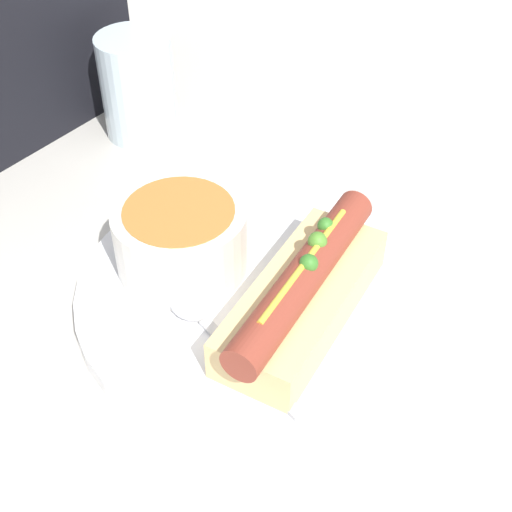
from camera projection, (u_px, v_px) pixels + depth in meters
The scene contains 6 objects.
ground_plane at pixel (256, 300), 0.58m from camera, with size 4.00×4.00×0.00m, color #BCB7AD.
dinner_plate at pixel (256, 293), 0.58m from camera, with size 0.29×0.29×0.02m.
hot_dog at pixel (303, 293), 0.53m from camera, with size 0.19×0.09×0.06m.
soup_bowl at pixel (181, 235), 0.57m from camera, with size 0.11×0.11×0.06m.
spoon at pixel (205, 320), 0.54m from camera, with size 0.06×0.15×0.01m.
drinking_glass at pixel (138, 87), 0.74m from camera, with size 0.08×0.08×0.11m.
Camera 1 is at (-0.33, -0.24, 0.42)m, focal length 50.00 mm.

